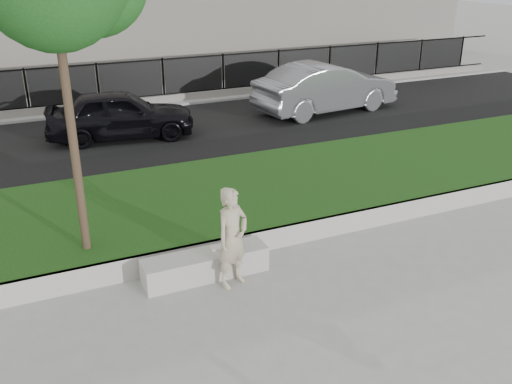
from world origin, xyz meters
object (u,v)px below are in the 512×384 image
stone_bench (205,265)px  car_dark (120,114)px  book (217,248)px  man (232,238)px  car_silver (326,88)px

stone_bench → car_dark: car_dark is taller
book → stone_bench: bearing=-155.3°
man → car_silver: bearing=28.3°
stone_bench → man: size_ratio=1.25×
book → car_silver: 10.61m
man → car_silver: size_ratio=0.34×
man → car_dark: man is taller
book → car_dark: 7.93m
stone_bench → car_silver: 10.84m
man → book: (-0.08, 0.47, -0.39)m
stone_bench → book: 0.34m
car_silver → car_dark: bearing=84.2°
man → car_silver: man is taller
car_dark → car_silver: 6.75m
car_dark → stone_bench: bearing=-173.4°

